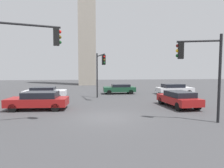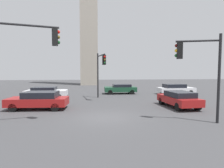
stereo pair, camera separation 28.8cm
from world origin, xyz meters
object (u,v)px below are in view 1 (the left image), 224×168
traffic_light_2 (16,50)px  car_1 (39,100)px  traffic_light_1 (200,62)px  car_0 (45,92)px  car_4 (178,99)px  car_2 (174,89)px  car_3 (120,89)px  traffic_light_0 (100,66)px

traffic_light_2 → car_1: (-0.13, 4.80, -3.48)m
traffic_light_1 → car_0: size_ratio=1.17×
traffic_light_1 → car_1: bearing=-7.6°
car_0 → car_4: size_ratio=1.00×
car_2 → car_1: bearing=-154.0°
traffic_light_2 → car_2: size_ratio=1.23×
car_3 → traffic_light_1: bearing=100.5°
traffic_light_2 → traffic_light_1: bearing=-15.4°
traffic_light_2 → car_0: traffic_light_2 is taller
car_3 → car_0: bearing=19.9°
traffic_light_2 → car_4: traffic_light_2 is taller
car_1 → traffic_light_2: bearing=94.5°
traffic_light_1 → car_4: traffic_light_1 is taller
traffic_light_1 → traffic_light_2: 10.61m
traffic_light_0 → traffic_light_1: traffic_light_1 is taller
traffic_light_1 → car_0: traffic_light_1 is taller
traffic_light_2 → car_2: traffic_light_2 is taller
traffic_light_0 → car_1: size_ratio=1.07×
traffic_light_2 → car_2: 20.35m
traffic_light_0 → car_2: size_ratio=1.06×
traffic_light_0 → traffic_light_2: (-5.11, -9.55, 0.66)m
car_2 → car_4: bearing=-115.3°
traffic_light_2 → car_1: traffic_light_2 is taller
traffic_light_2 → car_1: size_ratio=1.25×
traffic_light_0 → traffic_light_1: 11.12m
traffic_light_0 → car_4: (6.44, -5.10, -2.84)m
traffic_light_0 → car_3: traffic_light_0 is taller
traffic_light_2 → car_4: size_ratio=1.32×
traffic_light_0 → car_3: (2.87, 4.72, -2.88)m
traffic_light_0 → car_2: bearing=98.4°
car_4 → car_0: bearing=57.8°
car_0 → car_3: size_ratio=1.06×
traffic_light_0 → car_4: traffic_light_0 is taller
car_1 → car_2: bearing=-148.7°
traffic_light_1 → traffic_light_2: bearing=16.4°
car_1 → car_0: bearing=-78.7°
car_0 → car_3: 9.60m
car_1 → car_4: size_ratio=1.06×
car_2 → car_4: 9.37m
car_1 → car_2: size_ratio=0.99×
car_2 → traffic_light_0: bearing=-163.1°
car_0 → traffic_light_2: bearing=-84.9°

